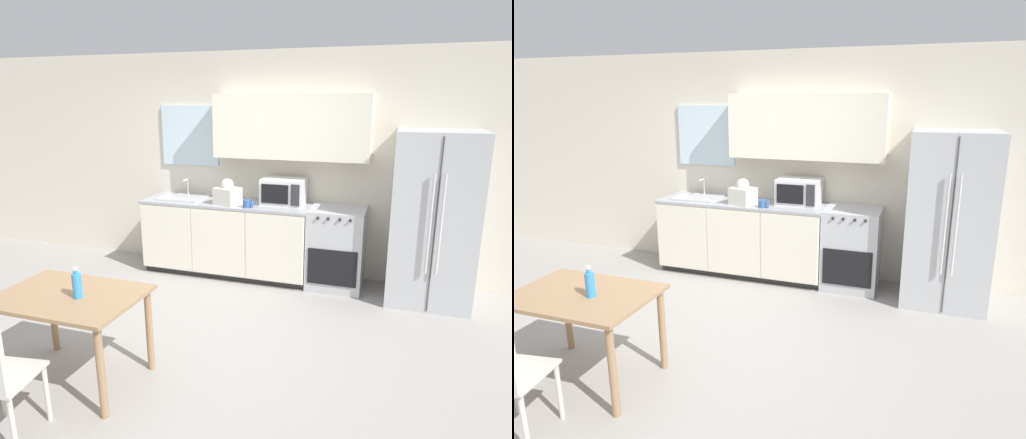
{
  "view_description": "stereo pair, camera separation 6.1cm",
  "coord_description": "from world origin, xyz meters",
  "views": [
    {
      "loc": [
        1.7,
        -3.43,
        2.14
      ],
      "look_at": [
        0.43,
        0.49,
        1.05
      ],
      "focal_mm": 32.0,
      "sensor_mm": 36.0,
      "label": 1
    },
    {
      "loc": [
        1.76,
        -3.41,
        2.14
      ],
      "look_at": [
        0.43,
        0.49,
        1.05
      ],
      "focal_mm": 32.0,
      "sensor_mm": 36.0,
      "label": 2
    }
  ],
  "objects": [
    {
      "name": "microwave",
      "position": [
        0.38,
        1.73,
        1.08
      ],
      "size": [
        0.5,
        0.39,
        0.31
      ],
      "color": "silver",
      "rests_on": "kitchen_counter"
    },
    {
      "name": "ground_plane",
      "position": [
        0.0,
        0.0,
        0.0
      ],
      "size": [
        12.0,
        12.0,
        0.0
      ],
      "primitive_type": "plane",
      "color": "gray"
    },
    {
      "name": "refrigerator",
      "position": [
        2.05,
        1.57,
        0.92
      ],
      "size": [
        0.85,
        0.79,
        1.84
      ],
      "color": "silver",
      "rests_on": "ground_plane"
    },
    {
      "name": "drink_bottle",
      "position": [
        -0.5,
        -0.88,
        0.82
      ],
      "size": [
        0.07,
        0.07,
        0.24
      ],
      "color": "#338CD8",
      "rests_on": "dining_table"
    },
    {
      "name": "oven_range",
      "position": [
        1.04,
        1.65,
        0.47
      ],
      "size": [
        0.63,
        0.62,
        0.94
      ],
      "color": "#B7BABC",
      "rests_on": "ground_plane"
    },
    {
      "name": "dining_table",
      "position": [
        -0.61,
        -0.86,
        0.61
      ],
      "size": [
        1.07,
        0.74,
        0.72
      ],
      "color": "#997551",
      "rests_on": "ground_plane"
    },
    {
      "name": "wall_back",
      "position": [
        0.07,
        1.94,
        1.44
      ],
      "size": [
        12.0,
        0.38,
        2.7
      ],
      "color": "beige",
      "rests_on": "ground_plane"
    },
    {
      "name": "coffee_mug",
      "position": [
        0.03,
        1.42,
        0.97
      ],
      "size": [
        0.13,
        0.1,
        0.09
      ],
      "color": "#335999",
      "rests_on": "kitchen_counter"
    },
    {
      "name": "kitchen_counter",
      "position": [
        -0.32,
        1.64,
        0.47
      ],
      "size": [
        2.09,
        0.64,
        0.92
      ],
      "color": "#333333",
      "rests_on": "ground_plane"
    },
    {
      "name": "kitchen_sink",
      "position": [
        -0.92,
        1.65,
        0.94
      ],
      "size": [
        0.57,
        0.44,
        0.22
      ],
      "color": "#B7BABC",
      "rests_on": "kitchen_counter"
    },
    {
      "name": "grocery_bag_0",
      "position": [
        -0.25,
        1.5,
        1.05
      ],
      "size": [
        0.33,
        0.3,
        0.31
      ],
      "rotation": [
        0.0,
        0.0,
        -0.3
      ],
      "color": "silver",
      "rests_on": "kitchen_counter"
    }
  ]
}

